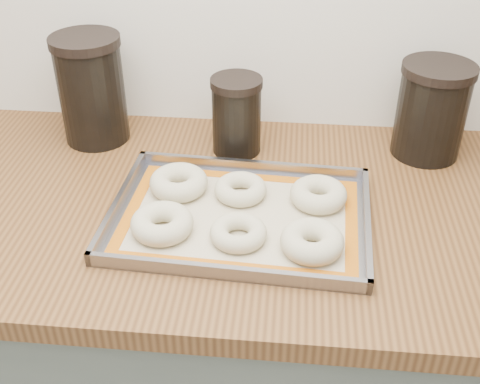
# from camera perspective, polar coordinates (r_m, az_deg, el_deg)

# --- Properties ---
(cabinet) EXTENTS (3.00, 0.65, 0.86)m
(cabinet) POSITION_cam_1_polar(r_m,az_deg,el_deg) (1.46, 2.97, -16.30)
(cabinet) COLOR slate
(cabinet) RESTS_ON floor
(countertop) EXTENTS (3.06, 0.68, 0.04)m
(countertop) POSITION_cam_1_polar(r_m,az_deg,el_deg) (1.14, 3.63, -1.87)
(countertop) COLOR brown
(countertop) RESTS_ON cabinet
(baking_tray) EXTENTS (0.48, 0.35, 0.03)m
(baking_tray) POSITION_cam_1_polar(r_m,az_deg,el_deg) (1.08, -0.00, -2.31)
(baking_tray) COLOR gray
(baking_tray) RESTS_ON countertop
(baking_mat) EXTENTS (0.43, 0.31, 0.00)m
(baking_mat) POSITION_cam_1_polar(r_m,az_deg,el_deg) (1.09, 0.00, -2.40)
(baking_mat) COLOR #C6B793
(baking_mat) RESTS_ON baking_tray
(bagel_front_left) EXTENTS (0.11, 0.11, 0.04)m
(bagel_front_left) POSITION_cam_1_polar(r_m,az_deg,el_deg) (1.05, -7.40, -2.97)
(bagel_front_left) COLOR beige
(bagel_front_left) RESTS_ON baking_mat
(bagel_front_mid) EXTENTS (0.10, 0.10, 0.03)m
(bagel_front_mid) POSITION_cam_1_polar(r_m,az_deg,el_deg) (1.02, -0.15, -3.88)
(bagel_front_mid) COLOR beige
(bagel_front_mid) RESTS_ON baking_mat
(bagel_front_right) EXTENTS (0.13, 0.13, 0.04)m
(bagel_front_right) POSITION_cam_1_polar(r_m,az_deg,el_deg) (1.01, 6.85, -4.68)
(bagel_front_right) COLOR beige
(bagel_front_right) RESTS_ON baking_mat
(bagel_back_left) EXTENTS (0.12, 0.12, 0.04)m
(bagel_back_left) POSITION_cam_1_polar(r_m,az_deg,el_deg) (1.15, -5.83, 0.92)
(bagel_back_left) COLOR beige
(bagel_back_left) RESTS_ON baking_mat
(bagel_back_mid) EXTENTS (0.11, 0.11, 0.03)m
(bagel_back_mid) POSITION_cam_1_polar(r_m,az_deg,el_deg) (1.13, 0.05, 0.28)
(bagel_back_mid) COLOR beige
(bagel_back_mid) RESTS_ON baking_mat
(bagel_back_right) EXTENTS (0.12, 0.12, 0.04)m
(bagel_back_right) POSITION_cam_1_polar(r_m,az_deg,el_deg) (1.12, 7.45, -0.23)
(bagel_back_right) COLOR beige
(bagel_back_right) RESTS_ON baking_mat
(canister_left) EXTENTS (0.14, 0.14, 0.23)m
(canister_left) POSITION_cam_1_polar(r_m,az_deg,el_deg) (1.33, -13.90, 9.45)
(canister_left) COLOR black
(canister_left) RESTS_ON countertop
(canister_mid) EXTENTS (0.11, 0.11, 0.16)m
(canister_mid) POSITION_cam_1_polar(r_m,az_deg,el_deg) (1.25, -0.33, 7.29)
(canister_mid) COLOR black
(canister_mid) RESTS_ON countertop
(canister_right) EXTENTS (0.15, 0.15, 0.20)m
(canister_right) POSITION_cam_1_polar(r_m,az_deg,el_deg) (1.30, 17.71, 7.40)
(canister_right) COLOR black
(canister_right) RESTS_ON countertop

